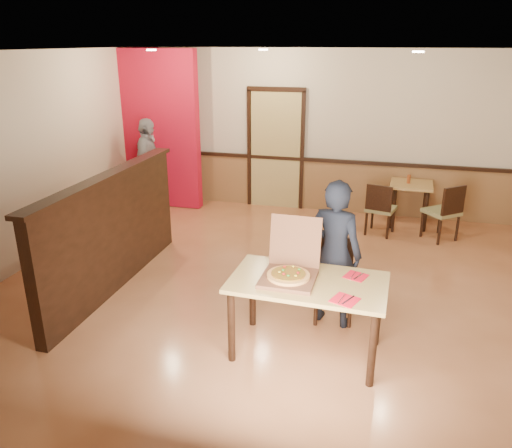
{
  "coord_description": "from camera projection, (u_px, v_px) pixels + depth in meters",
  "views": [
    {
      "loc": [
        1.14,
        -5.22,
        2.91
      ],
      "look_at": [
        -0.25,
        0.0,
        0.92
      ],
      "focal_mm": 35.0,
      "sensor_mm": 36.0,
      "label": 1
    }
  ],
  "objects": [
    {
      "name": "napkin_far",
      "position": [
        356.0,
        276.0,
        4.77
      ],
      "size": [
        0.25,
        0.25,
        0.01
      ],
      "rotation": [
        0.0,
        0.0,
        -0.35
      ],
      "color": "red",
      "rests_on": "main_table"
    },
    {
      "name": "pizza_box",
      "position": [
        290.0,
        271.0,
        4.72
      ],
      "size": [
        0.51,
        0.6,
        0.53
      ],
      "rotation": [
        0.0,
        0.0,
        -0.01
      ],
      "color": "brown",
      "rests_on": "main_table"
    },
    {
      "name": "passerby",
      "position": [
        149.0,
        167.0,
        8.69
      ],
      "size": [
        0.59,
        1.04,
        1.68
      ],
      "primitive_type": "imported",
      "rotation": [
        0.0,
        0.0,
        1.76
      ],
      "color": "gray",
      "rests_on": "floor"
    },
    {
      "name": "wall_back",
      "position": [
        321.0,
        132.0,
        8.7
      ],
      "size": [
        7.0,
        0.0,
        7.0
      ],
      "primitive_type": "plane",
      "rotation": [
        1.57,
        0.0,
        0.0
      ],
      "color": "beige",
      "rests_on": "floor"
    },
    {
      "name": "booth_partition",
      "position": [
        113.0,
        231.0,
        6.05
      ],
      "size": [
        0.2,
        3.1,
        1.44
      ],
      "color": "black",
      "rests_on": "floor"
    },
    {
      "name": "wainscot_back",
      "position": [
        319.0,
        185.0,
        9.0
      ],
      "size": [
        7.0,
        0.04,
        0.9
      ],
      "primitive_type": "cube",
      "color": "brown",
      "rests_on": "floor"
    },
    {
      "name": "spot_a",
      "position": [
        151.0,
        50.0,
        7.23
      ],
      "size": [
        0.14,
        0.14,
        0.02
      ],
      "primitive_type": "cylinder",
      "color": "#FFD8B2",
      "rests_on": "ceiling"
    },
    {
      "name": "side_chair_right",
      "position": [
        445.0,
        210.0,
        7.56
      ],
      "size": [
        0.62,
        0.62,
        0.89
      ],
      "rotation": [
        0.0,
        0.0,
        3.85
      ],
      "color": "olive",
      "rests_on": "floor"
    },
    {
      "name": "diner_chair",
      "position": [
        334.0,
        276.0,
        5.47
      ],
      "size": [
        0.49,
        0.49,
        0.88
      ],
      "rotation": [
        0.0,
        0.0,
        0.14
      ],
      "color": "olive",
      "rests_on": "floor"
    },
    {
      "name": "floor",
      "position": [
        276.0,
        297.0,
        6.01
      ],
      "size": [
        7.0,
        7.0,
        0.0
      ],
      "primitive_type": "plane",
      "color": "#C97B4E",
      "rests_on": "ground"
    },
    {
      "name": "ceiling",
      "position": [
        280.0,
        52.0,
        5.04
      ],
      "size": [
        7.0,
        7.0,
        0.0
      ],
      "primitive_type": "plane",
      "rotation": [
        3.14,
        0.0,
        0.0
      ],
      "color": "black",
      "rests_on": "wall_back"
    },
    {
      "name": "chair_rail_back",
      "position": [
        320.0,
        160.0,
        8.82
      ],
      "size": [
        7.0,
        0.06,
        0.06
      ],
      "primitive_type": "cube",
      "color": "black",
      "rests_on": "wall_back"
    },
    {
      "name": "wall_left",
      "position": [
        10.0,
        166.0,
        6.37
      ],
      "size": [
        0.0,
        7.0,
        7.0
      ],
      "primitive_type": "plane",
      "rotation": [
        1.57,
        0.0,
        1.57
      ],
      "color": "beige",
      "rests_on": "floor"
    },
    {
      "name": "side_chair_left",
      "position": [
        380.0,
        207.0,
        7.79
      ],
      "size": [
        0.5,
        0.5,
        0.84
      ],
      "rotation": [
        0.0,
        0.0,
        2.9
      ],
      "color": "olive",
      "rests_on": "floor"
    },
    {
      "name": "back_door",
      "position": [
        276.0,
        150.0,
        8.98
      ],
      "size": [
        0.9,
        0.06,
        2.1
      ],
      "primitive_type": "cube",
      "color": "tan",
      "rests_on": "wall_back"
    },
    {
      "name": "diner",
      "position": [
        334.0,
        254.0,
        5.23
      ],
      "size": [
        0.66,
        0.51,
        1.61
      ],
      "primitive_type": "imported",
      "rotation": [
        0.0,
        0.0,
        2.91
      ],
      "color": "black",
      "rests_on": "floor"
    },
    {
      "name": "main_table",
      "position": [
        308.0,
        291.0,
        4.73
      ],
      "size": [
        1.5,
        0.89,
        0.79
      ],
      "rotation": [
        0.0,
        0.0,
        -0.03
      ],
      "color": "tan",
      "rests_on": "floor"
    },
    {
      "name": "spot_b",
      "position": [
        263.0,
        50.0,
        7.51
      ],
      "size": [
        0.14,
        0.14,
        0.02
      ],
      "primitive_type": "cylinder",
      "color": "#FFD8B2",
      "rests_on": "ceiling"
    },
    {
      "name": "pizza",
      "position": [
        288.0,
        275.0,
        4.68
      ],
      "size": [
        0.45,
        0.45,
        0.03
      ],
      "primitive_type": "cylinder",
      "rotation": [
        0.0,
        0.0,
        -0.12
      ],
      "color": "#F3AC58",
      "rests_on": "pizza_box"
    },
    {
      "name": "red_accent_panel",
      "position": [
        156.0,
        130.0,
        8.94
      ],
      "size": [
        1.6,
        0.2,
        2.78
      ],
      "primitive_type": "cube",
      "color": "#B30C26",
      "rests_on": "floor"
    },
    {
      "name": "spot_c",
      "position": [
        418.0,
        52.0,
        6.07
      ],
      "size": [
        0.14,
        0.14,
        0.02
      ],
      "primitive_type": "cylinder",
      "color": "#FFD8B2",
      "rests_on": "ceiling"
    },
    {
      "name": "napkin_near",
      "position": [
        345.0,
        300.0,
        4.33
      ],
      "size": [
        0.28,
        0.28,
        0.01
      ],
      "rotation": [
        0.0,
        0.0,
        -0.37
      ],
      "color": "red",
      "rests_on": "main_table"
    },
    {
      "name": "condiment",
      "position": [
        409.0,
        179.0,
        8.13
      ],
      "size": [
        0.06,
        0.06,
        0.14
      ],
      "primitive_type": "cylinder",
      "color": "brown",
      "rests_on": "side_table"
    },
    {
      "name": "side_table",
      "position": [
        411.0,
        193.0,
        8.21
      ],
      "size": [
        0.69,
        0.69,
        0.71
      ],
      "rotation": [
        0.0,
        0.0,
        -0.04
      ],
      "color": "tan",
      "rests_on": "floor"
    }
  ]
}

